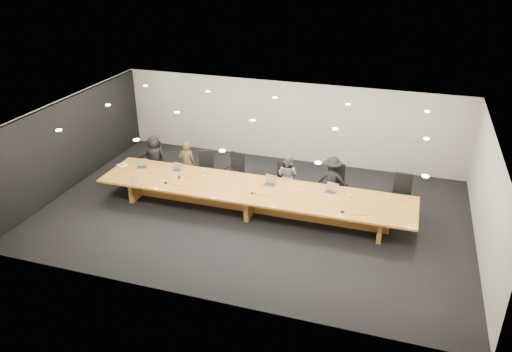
% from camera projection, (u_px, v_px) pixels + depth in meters
% --- Properties ---
extents(ground, '(12.00, 12.00, 0.00)m').
position_uv_depth(ground, '(253.00, 212.00, 14.37)').
color(ground, black).
rests_on(ground, ground).
extents(back_wall, '(12.00, 0.02, 2.80)m').
position_uv_depth(back_wall, '(289.00, 122.00, 17.21)').
color(back_wall, silver).
rests_on(back_wall, ground).
extents(left_wall_panel, '(0.08, 7.84, 2.74)m').
position_uv_depth(left_wall_panel, '(70.00, 144.00, 15.42)').
color(left_wall_panel, black).
rests_on(left_wall_panel, ground).
extents(conference_table, '(9.00, 1.80, 0.75)m').
position_uv_depth(conference_table, '(253.00, 196.00, 14.14)').
color(conference_table, '#986221').
rests_on(conference_table, ground).
extents(chair_far_left, '(0.68, 0.68, 1.20)m').
position_uv_depth(chair_far_left, '(151.00, 159.00, 16.31)').
color(chair_far_left, black).
rests_on(chair_far_left, ground).
extents(chair_left, '(0.69, 0.69, 1.12)m').
position_uv_depth(chair_left, '(206.00, 169.00, 15.70)').
color(chair_left, black).
rests_on(chair_left, ground).
extents(chair_mid_left, '(0.64, 0.64, 1.13)m').
position_uv_depth(chair_mid_left, '(235.00, 171.00, 15.54)').
color(chair_mid_left, black).
rests_on(chair_mid_left, ground).
extents(chair_mid_right, '(0.67, 0.67, 1.09)m').
position_uv_depth(chair_mid_right, '(281.00, 180.00, 15.01)').
color(chair_mid_right, black).
rests_on(chair_mid_right, ground).
extents(chair_right, '(0.75, 0.75, 1.17)m').
position_uv_depth(chair_right, '(337.00, 185.00, 14.60)').
color(chair_right, black).
rests_on(chair_right, ground).
extents(chair_far_right, '(0.65, 0.65, 1.20)m').
position_uv_depth(chair_far_right, '(401.00, 195.00, 14.00)').
color(chair_far_right, black).
rests_on(chair_far_right, ground).
extents(person_a, '(0.75, 0.53, 1.44)m').
position_uv_depth(person_a, '(155.00, 157.00, 16.15)').
color(person_a, black).
rests_on(person_a, ground).
extents(person_b, '(0.59, 0.48, 1.41)m').
position_uv_depth(person_b, '(187.00, 163.00, 15.75)').
color(person_b, '#38331E').
rests_on(person_b, ground).
extents(person_c, '(0.80, 0.71, 1.38)m').
position_uv_depth(person_c, '(288.00, 176.00, 14.94)').
color(person_c, slate).
rests_on(person_c, ground).
extents(person_d, '(0.96, 0.57, 1.46)m').
position_uv_depth(person_d, '(332.00, 180.00, 14.56)').
color(person_d, black).
rests_on(person_d, ground).
extents(laptop_a, '(0.39, 0.34, 0.26)m').
position_uv_depth(laptop_a, '(141.00, 164.00, 15.25)').
color(laptop_a, tan).
rests_on(laptop_a, conference_table).
extents(laptop_b, '(0.31, 0.24, 0.23)m').
position_uv_depth(laptop_b, '(176.00, 167.00, 15.06)').
color(laptop_b, '#BEAC91').
rests_on(laptop_b, conference_table).
extents(laptop_d, '(0.39, 0.30, 0.28)m').
position_uv_depth(laptop_d, '(269.00, 181.00, 14.16)').
color(laptop_d, tan).
rests_on(laptop_d, conference_table).
extents(laptop_e, '(0.41, 0.35, 0.27)m').
position_uv_depth(laptop_e, '(330.00, 188.00, 13.74)').
color(laptop_e, tan).
rests_on(laptop_e, conference_table).
extents(water_bottle, '(0.10, 0.10, 0.24)m').
position_uv_depth(water_bottle, '(204.00, 173.00, 14.71)').
color(water_bottle, silver).
rests_on(water_bottle, conference_table).
extents(amber_mug, '(0.11, 0.11, 0.10)m').
position_uv_depth(amber_mug, '(179.00, 177.00, 14.58)').
color(amber_mug, '#652D12').
rests_on(amber_mug, conference_table).
extents(paper_cup_near, '(0.09, 0.09, 0.08)m').
position_uv_depth(paper_cup_near, '(300.00, 191.00, 13.82)').
color(paper_cup_near, silver).
rests_on(paper_cup_near, conference_table).
extents(paper_cup_far, '(0.11, 0.11, 0.10)m').
position_uv_depth(paper_cup_far, '(349.00, 196.00, 13.52)').
color(paper_cup_far, silver).
rests_on(paper_cup_far, conference_table).
extents(notepad, '(0.35, 0.32, 0.02)m').
position_uv_depth(notepad, '(122.00, 165.00, 15.47)').
color(notepad, white).
rests_on(notepad, conference_table).
extents(lime_gadget, '(0.16, 0.13, 0.02)m').
position_uv_depth(lime_gadget, '(122.00, 165.00, 15.46)').
color(lime_gadget, '#55B430').
rests_on(lime_gadget, notepad).
extents(av_box, '(0.28, 0.25, 0.03)m').
position_uv_depth(av_box, '(134.00, 180.00, 14.46)').
color(av_box, silver).
rests_on(av_box, conference_table).
extents(mic_left, '(0.17, 0.17, 0.03)m').
position_uv_depth(mic_left, '(166.00, 182.00, 14.36)').
color(mic_left, black).
rests_on(mic_left, conference_table).
extents(mic_center, '(0.12, 0.12, 0.03)m').
position_uv_depth(mic_center, '(252.00, 193.00, 13.78)').
color(mic_center, black).
rests_on(mic_center, conference_table).
extents(mic_right, '(0.14, 0.14, 0.03)m').
position_uv_depth(mic_right, '(342.00, 211.00, 12.82)').
color(mic_right, black).
rests_on(mic_right, conference_table).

